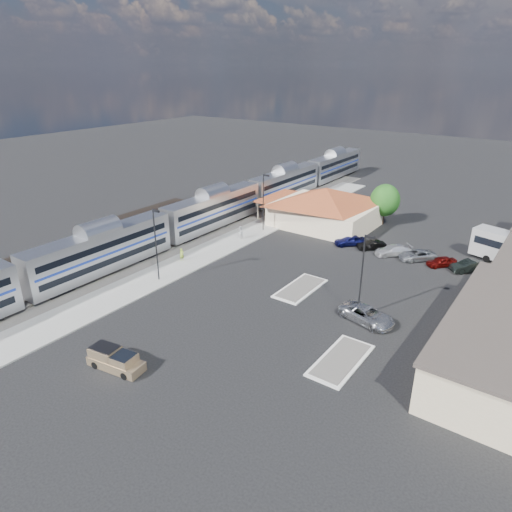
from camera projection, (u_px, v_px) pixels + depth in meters
The scene contains 22 objects.
ground at pixel (262, 286), 53.57m from camera, with size 280.00×280.00×0.00m, color black.
railbed at pixel (181, 232), 70.81m from camera, with size 16.00×100.00×0.12m, color #4C4944.
platform at pixel (217, 248), 64.47m from camera, with size 5.50×92.00×0.18m, color gray.
passenger_train at pixel (213, 211), 71.41m from camera, with size 3.00×104.00×5.55m.
freight_cars at pixel (150, 223), 69.15m from camera, with size 2.80×46.00×4.00m.
station_depot at pixel (325, 207), 72.79m from camera, with size 18.35×12.24×6.20m.
traffic_island_south at pixel (300, 288), 52.88m from camera, with size 3.30×7.50×0.21m.
traffic_island_north at pixel (341, 360), 40.02m from camera, with size 3.30×7.50×0.21m.
lamp_plat_s at pixel (156, 239), 52.85m from camera, with size 1.08×0.25×9.00m.
lamp_plat_n at pixel (264, 198), 69.34m from camera, with size 1.08×0.25×9.00m.
lamp_lot at pixel (363, 270), 45.01m from camera, with size 1.08×0.25×9.00m.
tree_depot at pixel (385, 200), 72.89m from camera, with size 4.71×4.71×6.63m.
pickup_truck at pixel (116, 360), 38.77m from camera, with size 5.30×2.57×1.75m.
suv at pixel (367, 315), 45.85m from camera, with size 2.69×5.83×1.62m, color #A9ABB1.
person_a at pixel (182, 254), 59.90m from camera, with size 0.61×0.40×1.67m, color #9EB93A.
person_b at pixel (240, 232), 67.43m from camera, with size 0.94×0.73×1.92m, color silver.
parked_car_a at pixel (350, 240), 65.43m from camera, with size 1.76×4.37×1.49m, color #0C0E40.
parked_car_b at pixel (372, 245), 63.98m from camera, with size 1.38×3.95×1.30m, color black.
parked_car_c at pixel (393, 250), 62.01m from camera, with size 2.05×5.04×1.46m, color silver.
parked_car_d at pixel (417, 255), 60.53m from camera, with size 2.30×4.99×1.39m, color gray.
parked_car_e at pixel (442, 262), 58.60m from camera, with size 1.55×3.84×1.31m, color maroon.
parked_car_f at pixel (469, 266), 57.07m from camera, with size 1.59×4.57×1.51m, color black.
Camera 1 is at (27.34, -39.47, 24.03)m, focal length 32.00 mm.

